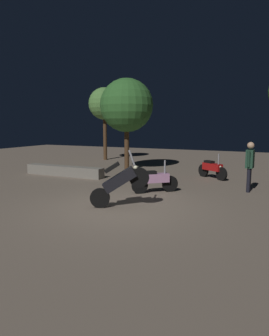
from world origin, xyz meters
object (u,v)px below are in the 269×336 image
Objects in this scene: motorcycle_black_foreground at (119,182)px; person_rider_beside at (250,162)px; motorcycle_red_parked_right at (212,168)px; motorcycle_pink_parked_left at (155,180)px.

person_rider_beside reaches higher than motorcycle_black_foreground.
motorcycle_black_foreground is at bearing -68.55° from motorcycle_red_parked_right.
motorcycle_black_foreground is 1.23× the size of motorcycle_pink_parked_left.
motorcycle_red_parked_right is (1.25, 3.61, 0.00)m from motorcycle_pink_parked_left.
motorcycle_red_parked_right is at bearing 133.60° from person_rider_beside.
motorcycle_red_parked_right is 0.81× the size of person_rider_beside.
motorcycle_pink_parked_left is 0.76× the size of person_rider_beside.
person_rider_beside reaches higher than motorcycle_pink_parked_left.
person_rider_beside is (1.66, -2.14, 0.60)m from motorcycle_red_parked_right.
person_rider_beside is (2.91, 1.47, 0.60)m from motorcycle_pink_parked_left.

